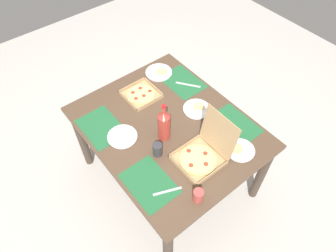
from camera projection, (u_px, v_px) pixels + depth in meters
name	position (u px, v px, depth m)	size (l,w,h in m)	color
ground_plane	(168.00, 177.00, 2.88)	(6.00, 6.00, 0.00)	beige
dining_table	(168.00, 135.00, 2.38)	(1.33, 1.09, 0.75)	#3F3328
placemat_near_left	(101.00, 127.00, 2.29)	(0.36, 0.26, 0.00)	#236638
placemat_near_right	(149.00, 184.00, 1.99)	(0.36, 0.26, 0.00)	#236638
placemat_far_left	(182.00, 82.00, 2.60)	(0.36, 0.26, 0.00)	#236638
placemat_far_right	(234.00, 125.00, 2.30)	(0.36, 0.26, 0.00)	#236638
pizza_box_corner_left	(203.00, 154.00, 2.08)	(0.29, 0.34, 0.32)	tan
pizza_box_edge_far	(141.00, 95.00, 2.49)	(0.26, 0.26, 0.04)	tan
plate_near_left	(159.00, 72.00, 2.66)	(0.23, 0.23, 0.03)	white
plate_far_left	(240.00, 150.00, 2.15)	(0.20, 0.20, 0.03)	white
plate_near_right	(122.00, 137.00, 2.22)	(0.22, 0.22, 0.02)	white
plate_middle	(197.00, 109.00, 2.39)	(0.21, 0.21, 0.03)	white
soda_bottle	(164.00, 125.00, 2.13)	(0.09, 0.09, 0.32)	#B2382D
cup_red	(198.00, 195.00, 1.89)	(0.07, 0.07, 0.09)	#BF4742
cup_dark	(223.00, 131.00, 2.21)	(0.07, 0.07, 0.10)	#333338
cup_spare	(157.00, 150.00, 2.10)	(0.07, 0.07, 0.10)	#333338
knife_by_far_left	(188.00, 85.00, 2.57)	(0.21, 0.02, 0.01)	#B7B7BC
fork_by_near_left	(167.00, 191.00, 1.96)	(0.19, 0.02, 0.01)	#B7B7BC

